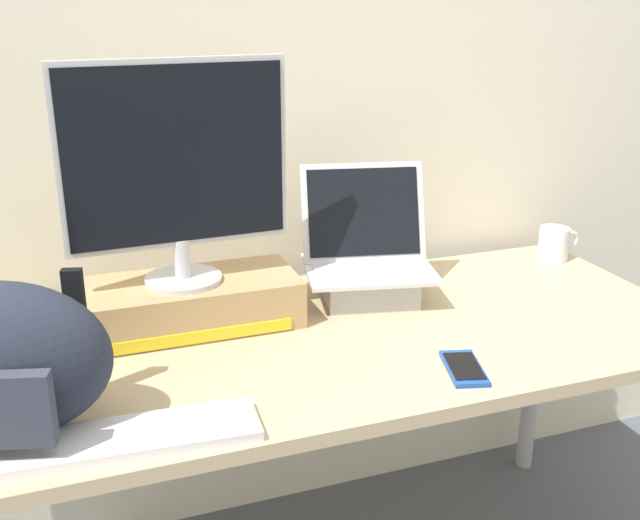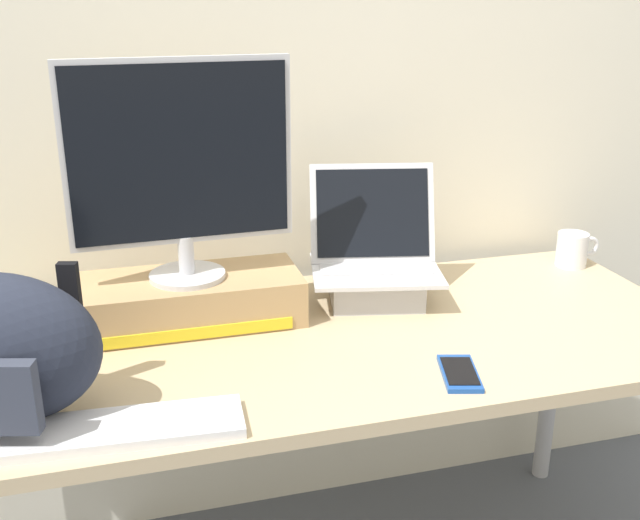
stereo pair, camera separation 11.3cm
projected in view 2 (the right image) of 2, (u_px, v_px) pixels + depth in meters
name	position (u px, v px, depth m)	size (l,w,h in m)	color
back_wall	(270.00, 58.00, 1.91)	(7.00, 0.10, 2.60)	silver
desk	(320.00, 365.00, 1.70)	(1.76, 0.74, 0.74)	tan
toner_box_yellow	(189.00, 300.00, 1.73)	(0.51, 0.22, 0.11)	tan
desktop_monitor	(180.00, 165.00, 1.62)	(0.49, 0.17, 0.49)	silver
open_laptop	(375.00, 272.00, 1.86)	(0.36, 0.31, 0.32)	#ADADB2
external_keyboard	(113.00, 429.00, 1.30)	(0.46, 0.15, 0.02)	white
coffee_mug	(573.00, 249.00, 2.09)	(0.13, 0.08, 0.09)	silver
cell_phone	(460.00, 373.00, 1.50)	(0.11, 0.16, 0.01)	#19479E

